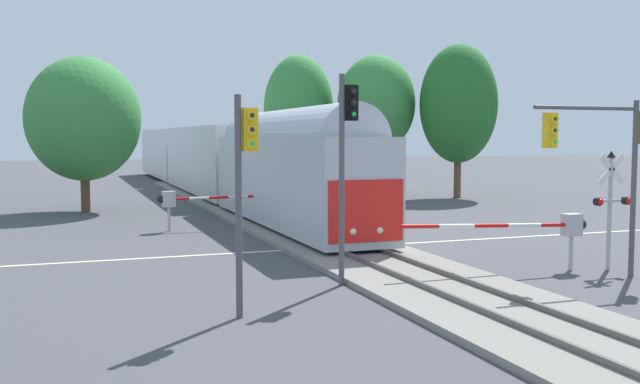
% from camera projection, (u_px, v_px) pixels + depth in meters
% --- Properties ---
extents(ground_plane, '(220.00, 220.00, 0.00)m').
position_uv_depth(ground_plane, '(336.00, 247.00, 27.01)').
color(ground_plane, '#47474C').
extents(road_centre_stripe, '(44.00, 0.20, 0.01)m').
position_uv_depth(road_centre_stripe, '(336.00, 247.00, 27.01)').
color(road_centre_stripe, beige).
rests_on(road_centre_stripe, ground).
extents(railway_track, '(4.40, 80.00, 0.32)m').
position_uv_depth(railway_track, '(336.00, 245.00, 27.01)').
color(railway_track, gray).
rests_on(railway_track, ground).
extents(commuter_train, '(3.04, 59.67, 5.16)m').
position_uv_depth(commuter_train, '(209.00, 158.00, 50.20)').
color(commuter_train, '#B2B7C1').
rests_on(commuter_train, railway_track).
extents(crossing_gate_near, '(6.55, 0.40, 1.80)m').
position_uv_depth(crossing_gate_near, '(550.00, 227.00, 22.04)').
color(crossing_gate_near, '#B7B7BC').
rests_on(crossing_gate_near, ground).
extents(crossing_signal_mast, '(1.36, 0.44, 3.79)m').
position_uv_depth(crossing_signal_mast, '(611.00, 197.00, 22.24)').
color(crossing_signal_mast, '#B2B2B7').
rests_on(crossing_signal_mast, ground).
extents(crossing_gate_far, '(5.11, 0.40, 1.80)m').
position_uv_depth(crossing_gate_far, '(180.00, 200.00, 31.65)').
color(crossing_gate_far, '#B7B7BC').
rests_on(crossing_gate_far, ground).
extents(traffic_signal_far_side, '(0.53, 0.38, 5.34)m').
position_uv_depth(traffic_signal_far_side, '(379.00, 149.00, 36.86)').
color(traffic_signal_far_side, '#4C4C51').
rests_on(traffic_signal_far_side, ground).
extents(traffic_signal_near_right, '(4.08, 0.38, 5.30)m').
position_uv_depth(traffic_signal_near_right, '(608.00, 145.00, 20.71)').
color(traffic_signal_near_right, '#4C4C51').
rests_on(traffic_signal_near_right, ground).
extents(traffic_signal_near_left, '(0.53, 0.38, 5.19)m').
position_uv_depth(traffic_signal_near_left, '(244.00, 169.00, 16.28)').
color(traffic_signal_near_left, '#4C4C51').
rests_on(traffic_signal_near_left, ground).
extents(traffic_signal_median, '(0.53, 0.38, 5.97)m').
position_uv_depth(traffic_signal_median, '(346.00, 145.00, 19.85)').
color(traffic_signal_median, '#4C4C51').
rests_on(traffic_signal_median, ground).
extents(elm_centre_background, '(5.12, 5.12, 10.20)m').
position_uv_depth(elm_centre_background, '(299.00, 110.00, 51.86)').
color(elm_centre_background, brown).
rests_on(elm_centre_background, ground).
extents(oak_behind_train, '(6.28, 6.28, 8.66)m').
position_uv_depth(oak_behind_train, '(83.00, 119.00, 39.31)').
color(oak_behind_train, brown).
rests_on(oak_behind_train, ground).
extents(maple_right_background, '(5.30, 5.30, 10.54)m').
position_uv_depth(maple_right_background, '(458.00, 104.00, 48.45)').
color(maple_right_background, brown).
rests_on(maple_right_background, ground).
extents(oak_far_right, '(5.52, 5.52, 9.98)m').
position_uv_depth(oak_far_right, '(376.00, 104.00, 50.03)').
color(oak_far_right, brown).
rests_on(oak_far_right, ground).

